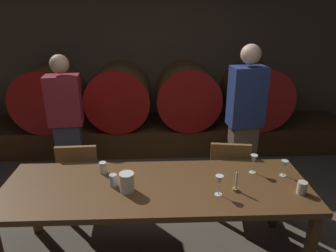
{
  "coord_description": "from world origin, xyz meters",
  "views": [
    {
      "loc": [
        0.06,
        -2.18,
        2.17
      ],
      "look_at": [
        0.17,
        0.64,
        1.06
      ],
      "focal_mm": 33.04,
      "sensor_mm": 36.0,
      "label": 1
    }
  ],
  "objects_px": {
    "cup_right": "(302,188)",
    "guest_right": "(244,121)",
    "guest_left": "(67,124)",
    "cup_left": "(103,168)",
    "candle_center": "(236,185)",
    "cup_center": "(113,180)",
    "wine_barrel_far_left": "(51,96)",
    "wine_glass_far_right": "(284,165)",
    "chair_right": "(228,173)",
    "wine_glass_center_left": "(219,181)",
    "pitcher": "(127,182)",
    "wine_glass_center_right": "(254,160)",
    "dining_table": "(156,192)",
    "wine_barrel_far_right": "(254,93)",
    "chair_left": "(81,176)",
    "wine_barrel_center_left": "(120,95)",
    "wine_barrel_center_right": "(187,94)"
  },
  "relations": [
    {
      "from": "wine_barrel_far_left",
      "to": "guest_right",
      "type": "xyz_separation_m",
      "value": [
        2.61,
        -1.33,
        0.05
      ]
    },
    {
      "from": "pitcher",
      "to": "wine_glass_center_right",
      "type": "bearing_deg",
      "value": 12.89
    },
    {
      "from": "wine_barrel_center_left",
      "to": "wine_glass_far_right",
      "type": "distance_m",
      "value": 2.8
    },
    {
      "from": "candle_center",
      "to": "cup_center",
      "type": "height_order",
      "value": "candle_center"
    },
    {
      "from": "wine_barrel_center_right",
      "to": "dining_table",
      "type": "distance_m",
      "value": 2.42
    },
    {
      "from": "chair_left",
      "to": "guest_left",
      "type": "distance_m",
      "value": 0.73
    },
    {
      "from": "dining_table",
      "to": "wine_glass_center_right",
      "type": "bearing_deg",
      "value": 11.59
    },
    {
      "from": "guest_left",
      "to": "cup_center",
      "type": "relative_size",
      "value": 15.84
    },
    {
      "from": "dining_table",
      "to": "chair_right",
      "type": "relative_size",
      "value": 2.94
    },
    {
      "from": "wine_barrel_far_left",
      "to": "wine_glass_center_right",
      "type": "distance_m",
      "value": 3.3
    },
    {
      "from": "candle_center",
      "to": "wine_glass_center_right",
      "type": "height_order",
      "value": "candle_center"
    },
    {
      "from": "wine_glass_far_right",
      "to": "wine_barrel_far_left",
      "type": "bearing_deg",
      "value": 140.42
    },
    {
      "from": "wine_glass_center_left",
      "to": "wine_glass_center_right",
      "type": "distance_m",
      "value": 0.5
    },
    {
      "from": "guest_left",
      "to": "guest_right",
      "type": "relative_size",
      "value": 0.93
    },
    {
      "from": "guest_left",
      "to": "wine_glass_center_left",
      "type": "xyz_separation_m",
      "value": [
        1.55,
        -1.36,
        0.02
      ]
    },
    {
      "from": "candle_center",
      "to": "cup_right",
      "type": "bearing_deg",
      "value": -6.0
    },
    {
      "from": "wine_barrel_center_left",
      "to": "dining_table",
      "type": "distance_m",
      "value": 2.44
    },
    {
      "from": "wine_barrel_center_right",
      "to": "cup_center",
      "type": "xyz_separation_m",
      "value": [
        -0.84,
        -2.36,
        -0.07
      ]
    },
    {
      "from": "chair_right",
      "to": "wine_glass_center_left",
      "type": "distance_m",
      "value": 0.91
    },
    {
      "from": "chair_right",
      "to": "cup_right",
      "type": "height_order",
      "value": "chair_right"
    },
    {
      "from": "guest_right",
      "to": "wine_glass_center_right",
      "type": "height_order",
      "value": "guest_right"
    },
    {
      "from": "wine_barrel_far_left",
      "to": "wine_glass_far_right",
      "type": "height_order",
      "value": "wine_barrel_far_left"
    },
    {
      "from": "chair_left",
      "to": "wine_glass_far_right",
      "type": "height_order",
      "value": "wine_glass_far_right"
    },
    {
      "from": "guest_left",
      "to": "cup_left",
      "type": "height_order",
      "value": "guest_left"
    },
    {
      "from": "wine_barrel_far_left",
      "to": "wine_glass_center_right",
      "type": "xyz_separation_m",
      "value": [
        2.47,
        -2.19,
        0.0
      ]
    },
    {
      "from": "wine_barrel_far_left",
      "to": "dining_table",
      "type": "distance_m",
      "value": 2.86
    },
    {
      "from": "wine_glass_far_right",
      "to": "cup_center",
      "type": "xyz_separation_m",
      "value": [
        -1.49,
        -0.11,
        -0.06
      ]
    },
    {
      "from": "wine_barrel_far_left",
      "to": "dining_table",
      "type": "relative_size",
      "value": 0.36
    },
    {
      "from": "dining_table",
      "to": "cup_center",
      "type": "height_order",
      "value": "cup_center"
    },
    {
      "from": "wine_barrel_far_right",
      "to": "wine_glass_center_left",
      "type": "relative_size",
      "value": 5.37
    },
    {
      "from": "wine_barrel_far_right",
      "to": "cup_left",
      "type": "xyz_separation_m",
      "value": [
        -2.02,
        -2.14,
        -0.07
      ]
    },
    {
      "from": "cup_right",
      "to": "guest_right",
      "type": "bearing_deg",
      "value": 97.26
    },
    {
      "from": "wine_barrel_center_right",
      "to": "guest_left",
      "type": "relative_size",
      "value": 0.56
    },
    {
      "from": "wine_barrel_center_right",
      "to": "candle_center",
      "type": "xyz_separation_m",
      "value": [
        0.17,
        -2.47,
        -0.07
      ]
    },
    {
      "from": "candle_center",
      "to": "dining_table",
      "type": "bearing_deg",
      "value": 170.83
    },
    {
      "from": "cup_left",
      "to": "cup_center",
      "type": "distance_m",
      "value": 0.25
    },
    {
      "from": "guest_left",
      "to": "guest_right",
      "type": "height_order",
      "value": "guest_right"
    },
    {
      "from": "wine_barrel_far_left",
      "to": "guest_left",
      "type": "xyz_separation_m",
      "value": [
        0.54,
        -1.16,
        -0.02
      ]
    },
    {
      "from": "pitcher",
      "to": "guest_right",
      "type": "bearing_deg",
      "value": 41.57
    },
    {
      "from": "wine_barrel_far_right",
      "to": "wine_barrel_center_left",
      "type": "bearing_deg",
      "value": 180.0
    },
    {
      "from": "chair_left",
      "to": "chair_right",
      "type": "bearing_deg",
      "value": 177.29
    },
    {
      "from": "wine_glass_far_right",
      "to": "cup_left",
      "type": "relative_size",
      "value": 1.41
    },
    {
      "from": "pitcher",
      "to": "cup_left",
      "type": "xyz_separation_m",
      "value": [
        -0.24,
        0.3,
        -0.03
      ]
    },
    {
      "from": "cup_center",
      "to": "cup_right",
      "type": "height_order",
      "value": "cup_center"
    },
    {
      "from": "dining_table",
      "to": "pitcher",
      "type": "height_order",
      "value": "pitcher"
    },
    {
      "from": "wine_barrel_center_right",
      "to": "guest_right",
      "type": "height_order",
      "value": "guest_right"
    },
    {
      "from": "cup_center",
      "to": "chair_left",
      "type": "bearing_deg",
      "value": 125.16
    },
    {
      "from": "guest_left",
      "to": "candle_center",
      "type": "relative_size",
      "value": 8.48
    },
    {
      "from": "chair_right",
      "to": "cup_left",
      "type": "xyz_separation_m",
      "value": [
        -1.24,
        -0.39,
        0.31
      ]
    },
    {
      "from": "wine_barrel_center_left",
      "to": "guest_left",
      "type": "distance_m",
      "value": 1.27
    }
  ]
}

